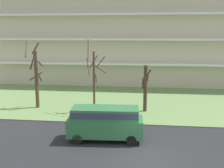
# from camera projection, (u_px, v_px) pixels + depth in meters

# --- Properties ---
(ground) EXTENTS (160.00, 160.00, 0.00)m
(ground) POSITION_uv_depth(u_px,v_px,m) (145.00, 157.00, 16.90)
(ground) COLOR #232326
(grass_lawn_strip) EXTENTS (80.00, 16.00, 0.08)m
(grass_lawn_strip) POSITION_uv_depth(u_px,v_px,m) (145.00, 101.00, 30.57)
(grass_lawn_strip) COLOR #66844C
(grass_lawn_strip) RESTS_ON ground
(apartment_building) EXTENTS (42.99, 11.53, 16.53)m
(apartment_building) POSITION_uv_depth(u_px,v_px,m) (147.00, 28.00, 42.07)
(apartment_building) COLOR beige
(apartment_building) RESTS_ON ground
(tree_far_left) EXTENTS (1.71, 2.00, 6.66)m
(tree_far_left) POSITION_uv_depth(u_px,v_px,m) (36.00, 76.00, 27.48)
(tree_far_left) COLOR #4C3828
(tree_far_left) RESTS_ON ground
(tree_left) EXTENTS (1.97, 2.29, 6.87)m
(tree_left) POSITION_uv_depth(u_px,v_px,m) (94.00, 77.00, 26.03)
(tree_left) COLOR #4C3828
(tree_left) RESTS_ON ground
(tree_center) EXTENTS (0.92, 0.87, 4.49)m
(tree_center) POSITION_uv_depth(u_px,v_px,m) (145.00, 88.00, 26.29)
(tree_center) COLOR #423023
(tree_center) RESTS_ON ground
(van_green_center_left) EXTENTS (5.30, 2.28, 2.36)m
(van_green_center_left) POSITION_uv_depth(u_px,v_px,m) (105.00, 121.00, 19.42)
(van_green_center_left) COLOR #2D6B3D
(van_green_center_left) RESTS_ON ground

